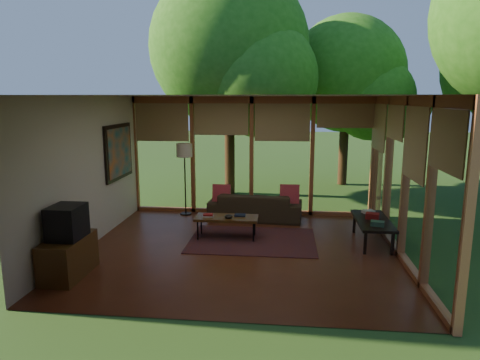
# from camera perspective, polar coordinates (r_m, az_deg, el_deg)

# --- Properties ---
(floor) EXTENTS (5.50, 5.50, 0.00)m
(floor) POSITION_cam_1_polar(r_m,az_deg,el_deg) (7.72, 0.03, -9.29)
(floor) COLOR #632D1A
(floor) RESTS_ON ground
(ceiling) EXTENTS (5.50, 5.50, 0.00)m
(ceiling) POSITION_cam_1_polar(r_m,az_deg,el_deg) (7.24, 0.03, 11.18)
(ceiling) COLOR white
(ceiling) RESTS_ON ground
(wall_left) EXTENTS (0.04, 5.00, 2.70)m
(wall_left) POSITION_cam_1_polar(r_m,az_deg,el_deg) (8.12, -19.66, 0.94)
(wall_left) COLOR beige
(wall_left) RESTS_ON ground
(wall_front) EXTENTS (5.50, 0.04, 2.70)m
(wall_front) POSITION_cam_1_polar(r_m,az_deg,el_deg) (4.94, -3.00, -4.55)
(wall_front) COLOR beige
(wall_front) RESTS_ON ground
(window_wall_back) EXTENTS (5.50, 0.12, 2.70)m
(window_wall_back) POSITION_cam_1_polar(r_m,az_deg,el_deg) (9.82, 1.55, 3.21)
(window_wall_back) COLOR #A55A33
(window_wall_back) RESTS_ON ground
(window_wall_right) EXTENTS (0.12, 5.00, 2.70)m
(window_wall_right) POSITION_cam_1_polar(r_m,az_deg,el_deg) (7.59, 21.15, 0.19)
(window_wall_right) COLOR #A55A33
(window_wall_right) RESTS_ON ground
(tree_nw) EXTENTS (4.27, 4.27, 6.14)m
(tree_nw) POSITION_cam_1_polar(r_m,az_deg,el_deg) (12.01, -1.42, 17.26)
(tree_nw) COLOR #3D2616
(tree_nw) RESTS_ON ground
(tree_ne) EXTENTS (3.48, 3.48, 5.11)m
(tree_ne) POSITION_cam_1_polar(r_m,az_deg,el_deg) (13.64, 14.01, 13.51)
(tree_ne) COLOR #3D2616
(tree_ne) RESTS_ON ground
(rug) EXTENTS (2.37, 1.68, 0.01)m
(rug) POSITION_cam_1_polar(r_m,az_deg,el_deg) (8.20, 1.68, -8.02)
(rug) COLOR maroon
(rug) RESTS_ON floor
(sofa) EXTENTS (2.08, 0.92, 0.59)m
(sofa) POSITION_cam_1_polar(r_m,az_deg,el_deg) (9.53, 2.06, -3.49)
(sofa) COLOR #362A1B
(sofa) RESTS_ON floor
(pillow_left) EXTENTS (0.39, 0.21, 0.41)m
(pillow_left) POSITION_cam_1_polar(r_m,az_deg,el_deg) (9.49, -2.48, -1.81)
(pillow_left) COLOR maroon
(pillow_left) RESTS_ON sofa
(pillow_right) EXTENTS (0.42, 0.22, 0.44)m
(pillow_right) POSITION_cam_1_polar(r_m,az_deg,el_deg) (9.39, 6.62, -1.93)
(pillow_right) COLOR maroon
(pillow_right) RESTS_ON sofa
(ct_book_lower) EXTENTS (0.22, 0.18, 0.03)m
(ct_book_lower) POSITION_cam_1_polar(r_m,az_deg,el_deg) (8.22, -4.28, -4.83)
(ct_book_lower) COLOR #B9B2A8
(ct_book_lower) RESTS_ON coffee_table
(ct_book_upper) EXTENTS (0.19, 0.15, 0.03)m
(ct_book_upper) POSITION_cam_1_polar(r_m,az_deg,el_deg) (8.21, -4.28, -4.63)
(ct_book_upper) COLOR maroon
(ct_book_upper) RESTS_ON coffee_table
(ct_book_side) EXTENTS (0.22, 0.17, 0.03)m
(ct_book_side) POSITION_cam_1_polar(r_m,az_deg,el_deg) (8.26, -0.00, -4.71)
(ct_book_side) COLOR black
(ct_book_side) RESTS_ON coffee_table
(ct_bowl) EXTENTS (0.16, 0.16, 0.07)m
(ct_bowl) POSITION_cam_1_polar(r_m,az_deg,el_deg) (8.11, -1.55, -4.88)
(ct_bowl) COLOR black
(ct_bowl) RESTS_ON coffee_table
(media_cabinet) EXTENTS (0.50, 1.00, 0.60)m
(media_cabinet) POSITION_cam_1_polar(r_m,az_deg,el_deg) (7.06, -21.91, -9.49)
(media_cabinet) COLOR #533416
(media_cabinet) RESTS_ON floor
(television) EXTENTS (0.45, 0.55, 0.50)m
(television) POSITION_cam_1_polar(r_m,az_deg,el_deg) (6.89, -22.08, -5.20)
(television) COLOR black
(television) RESTS_ON media_cabinet
(console_book_a) EXTENTS (0.26, 0.22, 0.08)m
(console_book_a) POSITION_cam_1_polar(r_m,az_deg,el_deg) (7.91, 17.85, -5.55)
(console_book_a) COLOR #2E5040
(console_book_a) RESTS_ON side_console
(console_book_b) EXTENTS (0.28, 0.23, 0.11)m
(console_book_b) POSITION_cam_1_polar(r_m,az_deg,el_deg) (8.33, 17.24, -4.60)
(console_book_b) COLOR maroon
(console_book_b) RESTS_ON side_console
(console_book_c) EXTENTS (0.26, 0.23, 0.06)m
(console_book_c) POSITION_cam_1_polar(r_m,az_deg,el_deg) (8.72, 16.73, -4.06)
(console_book_c) COLOR #B9B2A8
(console_book_c) RESTS_ON side_console
(floor_lamp) EXTENTS (0.36, 0.36, 1.65)m
(floor_lamp) POSITION_cam_1_polar(r_m,az_deg,el_deg) (9.77, -7.42, 3.42)
(floor_lamp) COLOR black
(floor_lamp) RESTS_ON floor
(coffee_table) EXTENTS (1.20, 0.50, 0.43)m
(coffee_table) POSITION_cam_1_polar(r_m,az_deg,el_deg) (8.23, -1.80, -5.15)
(coffee_table) COLOR #533416
(coffee_table) RESTS_ON floor
(side_console) EXTENTS (0.60, 1.40, 0.46)m
(side_console) POSITION_cam_1_polar(r_m,az_deg,el_deg) (8.31, 17.27, -5.35)
(side_console) COLOR black
(side_console) RESTS_ON floor
(wall_painting) EXTENTS (0.06, 1.35, 1.15)m
(wall_painting) POSITION_cam_1_polar(r_m,az_deg,el_deg) (9.34, -15.86, 3.64)
(wall_painting) COLOR black
(wall_painting) RESTS_ON wall_left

